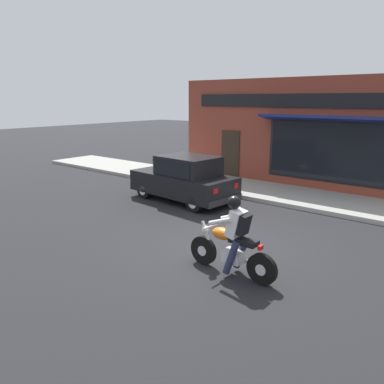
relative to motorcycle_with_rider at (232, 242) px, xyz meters
name	(u,v)px	position (x,y,z in m)	size (l,w,h in m)	color
ground_plane	(222,247)	(1.04, 0.94, -0.68)	(80.00, 80.00, 0.00)	black
sidewalk_curb	(236,186)	(6.36, 3.94, -0.61)	(2.60, 22.00, 0.14)	#9E9B93
storefront_building	(298,134)	(7.88, 2.16, 1.43)	(1.25, 10.37, 4.20)	brown
motorcycle_with_rider	(232,242)	(0.00, 0.00, 0.00)	(0.56, 2.02, 1.62)	black
car_hatchback	(184,179)	(3.62, 4.28, 0.09)	(1.92, 3.89, 1.57)	black
fire_hydrant	(185,166)	(6.42, 6.62, -0.11)	(0.36, 0.24, 0.88)	red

